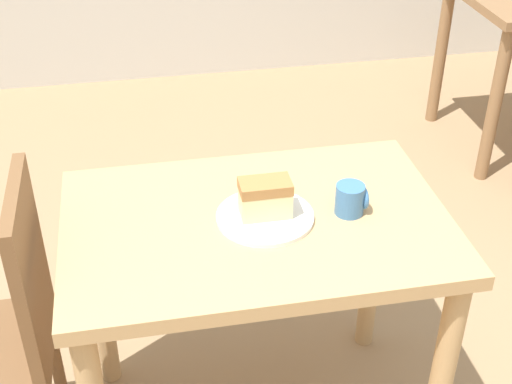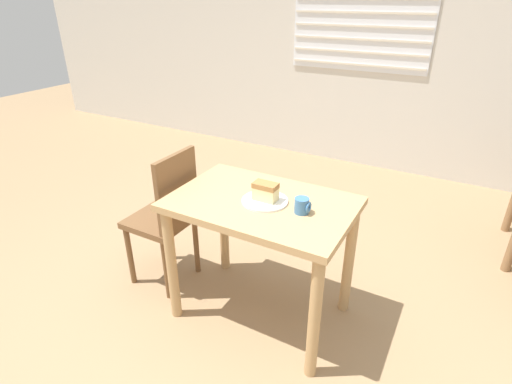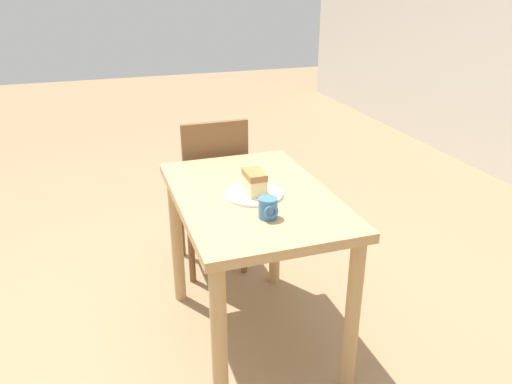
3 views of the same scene
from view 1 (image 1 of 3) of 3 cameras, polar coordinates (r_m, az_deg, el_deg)
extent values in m
cube|color=tan|center=(1.79, 0.03, -2.68)|extent=(0.97, 0.64, 0.04)
cylinder|color=tan|center=(2.22, -12.45, -7.81)|extent=(0.06, 0.06, 0.72)
cylinder|color=tan|center=(2.33, 9.33, -5.26)|extent=(0.06, 0.06, 0.72)
cylinder|color=olive|center=(3.37, 18.53, 6.48)|extent=(0.06, 0.06, 0.74)
cylinder|color=olive|center=(3.86, 14.53, 10.53)|extent=(0.06, 0.06, 0.74)
cylinder|color=brown|center=(2.24, -15.63, -13.28)|extent=(0.04, 0.04, 0.43)
cube|color=brown|center=(1.80, -17.64, -6.07)|extent=(0.03, 0.35, 0.46)
cylinder|color=white|center=(1.77, 0.73, -1.99)|extent=(0.24, 0.24, 0.01)
cube|color=beige|center=(1.75, 0.73, -0.85)|extent=(0.12, 0.07, 0.07)
cube|color=#A3703D|center=(1.73, 0.74, 0.46)|extent=(0.13, 0.07, 0.03)
cylinder|color=teal|center=(1.79, 7.51, -0.58)|extent=(0.07, 0.07, 0.08)
torus|color=teal|center=(1.80, 8.61, -0.46)|extent=(0.01, 0.06, 0.06)
camera|label=2|loc=(1.18, 88.77, -2.08)|focal=28.00mm
camera|label=3|loc=(2.26, 59.85, 12.96)|focal=35.00mm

